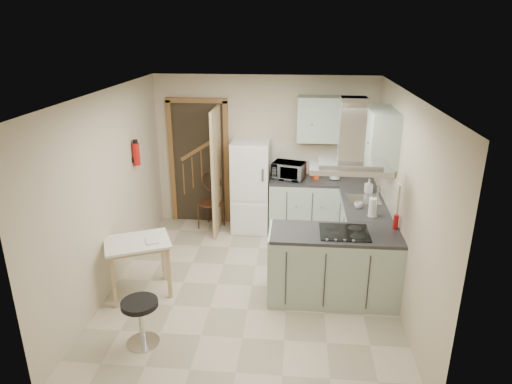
# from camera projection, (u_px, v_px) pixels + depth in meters

# --- Properties ---
(floor) EXTENTS (4.20, 4.20, 0.00)m
(floor) POSITION_uv_depth(u_px,v_px,m) (252.00, 286.00, 6.00)
(floor) COLOR #C1B196
(floor) RESTS_ON ground
(ceiling) EXTENTS (4.20, 4.20, 0.00)m
(ceiling) POSITION_uv_depth(u_px,v_px,m) (251.00, 93.00, 5.14)
(ceiling) COLOR silver
(ceiling) RESTS_ON back_wall
(back_wall) EXTENTS (3.60, 0.00, 3.60)m
(back_wall) POSITION_uv_depth(u_px,v_px,m) (264.00, 152.00, 7.53)
(back_wall) COLOR #C0B295
(back_wall) RESTS_ON floor
(left_wall) EXTENTS (0.00, 4.20, 4.20)m
(left_wall) POSITION_uv_depth(u_px,v_px,m) (109.00, 192.00, 5.72)
(left_wall) COLOR #C0B295
(left_wall) RESTS_ON floor
(right_wall) EXTENTS (0.00, 4.20, 4.20)m
(right_wall) POSITION_uv_depth(u_px,v_px,m) (402.00, 202.00, 5.41)
(right_wall) COLOR #C0B295
(right_wall) RESTS_ON floor
(doorway) EXTENTS (1.10, 0.12, 2.10)m
(doorway) POSITION_uv_depth(u_px,v_px,m) (199.00, 163.00, 7.67)
(doorway) COLOR brown
(doorway) RESTS_ON floor
(fridge) EXTENTS (0.60, 0.60, 1.50)m
(fridge) POSITION_uv_depth(u_px,v_px,m) (251.00, 186.00, 7.44)
(fridge) COLOR white
(fridge) RESTS_ON floor
(counter_back) EXTENTS (1.08, 0.60, 0.90)m
(counter_back) POSITION_uv_depth(u_px,v_px,m) (303.00, 205.00, 7.47)
(counter_back) COLOR #9EB2A0
(counter_back) RESTS_ON floor
(counter_right) EXTENTS (0.60, 1.95, 0.90)m
(counter_right) POSITION_uv_depth(u_px,v_px,m) (360.00, 224.00, 6.76)
(counter_right) COLOR #9EB2A0
(counter_right) RESTS_ON floor
(splashback) EXTENTS (1.68, 0.02, 0.50)m
(splashback) POSITION_uv_depth(u_px,v_px,m) (323.00, 160.00, 7.47)
(splashback) COLOR beige
(splashback) RESTS_ON counter_back
(wall_cabinet_back) EXTENTS (0.85, 0.35, 0.70)m
(wall_cabinet_back) POSITION_uv_depth(u_px,v_px,m) (325.00, 119.00, 7.08)
(wall_cabinet_back) COLOR #9EB2A0
(wall_cabinet_back) RESTS_ON back_wall
(wall_cabinet_right) EXTENTS (0.35, 0.90, 0.70)m
(wall_cabinet_right) POSITION_uv_depth(u_px,v_px,m) (380.00, 136.00, 6.02)
(wall_cabinet_right) COLOR #9EB2A0
(wall_cabinet_right) RESTS_ON right_wall
(peninsula) EXTENTS (1.55, 0.65, 0.90)m
(peninsula) POSITION_uv_depth(u_px,v_px,m) (334.00, 266.00, 5.59)
(peninsula) COLOR #9EB2A0
(peninsula) RESTS_ON floor
(hob) EXTENTS (0.58, 0.50, 0.01)m
(hob) POSITION_uv_depth(u_px,v_px,m) (344.00, 232.00, 5.42)
(hob) COLOR black
(hob) RESTS_ON peninsula
(extractor_hood) EXTENTS (0.90, 0.55, 0.10)m
(extractor_hood) POSITION_uv_depth(u_px,v_px,m) (349.00, 167.00, 5.14)
(extractor_hood) COLOR silver
(extractor_hood) RESTS_ON ceiling
(sink) EXTENTS (0.45, 0.40, 0.01)m
(sink) POSITION_uv_depth(u_px,v_px,m) (364.00, 199.00, 6.45)
(sink) COLOR silver
(sink) RESTS_ON counter_right
(fire_extinguisher) EXTENTS (0.10, 0.10, 0.32)m
(fire_extinguisher) POSITION_uv_depth(u_px,v_px,m) (136.00, 154.00, 6.47)
(fire_extinguisher) COLOR #B2140F
(fire_extinguisher) RESTS_ON left_wall
(drop_leaf_table) EXTENTS (0.95, 0.85, 0.73)m
(drop_leaf_table) POSITION_uv_depth(u_px,v_px,m) (140.00, 267.00, 5.72)
(drop_leaf_table) COLOR #D3B682
(drop_leaf_table) RESTS_ON floor
(bentwood_chair) EXTENTS (0.50, 0.50, 0.87)m
(bentwood_chair) POSITION_uv_depth(u_px,v_px,m) (211.00, 203.00, 7.59)
(bentwood_chair) COLOR #54211C
(bentwood_chair) RESTS_ON floor
(stool) EXTENTS (0.50, 0.50, 0.52)m
(stool) POSITION_uv_depth(u_px,v_px,m) (141.00, 322.00, 4.83)
(stool) COLOR black
(stool) RESTS_ON floor
(microwave) EXTENTS (0.57, 0.46, 0.27)m
(microwave) POSITION_uv_depth(u_px,v_px,m) (289.00, 171.00, 7.29)
(microwave) COLOR black
(microwave) RESTS_ON counter_back
(kettle) EXTENTS (0.20, 0.20, 0.24)m
(kettle) POSITION_uv_depth(u_px,v_px,m) (335.00, 172.00, 7.26)
(kettle) COLOR white
(kettle) RESTS_ON counter_back
(cereal_box) EXTENTS (0.14, 0.22, 0.31)m
(cereal_box) POSITION_uv_depth(u_px,v_px,m) (315.00, 168.00, 7.34)
(cereal_box) COLOR #E7501B
(cereal_box) RESTS_ON counter_back
(soap_bottle) EXTENTS (0.11, 0.12, 0.21)m
(soap_bottle) POSITION_uv_depth(u_px,v_px,m) (369.00, 186.00, 6.67)
(soap_bottle) COLOR silver
(soap_bottle) RESTS_ON counter_right
(paper_towel) EXTENTS (0.13, 0.13, 0.26)m
(paper_towel) POSITION_uv_depth(u_px,v_px,m) (373.00, 207.00, 5.85)
(paper_towel) COLOR white
(paper_towel) RESTS_ON counter_right
(cup) EXTENTS (0.12, 0.12, 0.09)m
(cup) POSITION_uv_depth(u_px,v_px,m) (358.00, 205.00, 6.14)
(cup) COLOR white
(cup) RESTS_ON counter_right
(red_bottle) EXTENTS (0.07, 0.07, 0.18)m
(red_bottle) POSITION_uv_depth(u_px,v_px,m) (396.00, 222.00, 5.50)
(red_bottle) COLOR #AF0F12
(red_bottle) RESTS_ON peninsula
(book) EXTENTS (0.23, 0.25, 0.09)m
(book) POSITION_uv_depth(u_px,v_px,m) (146.00, 238.00, 5.56)
(book) COLOR #A74F37
(book) RESTS_ON drop_leaf_table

